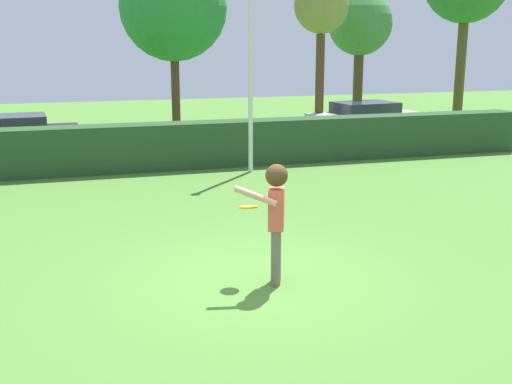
% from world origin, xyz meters
% --- Properties ---
extents(ground_plane, '(60.00, 60.00, 0.00)m').
position_xyz_m(ground_plane, '(0.00, 0.00, 0.00)').
color(ground_plane, '#508433').
extents(person, '(0.82, 0.53, 1.78)m').
position_xyz_m(person, '(0.23, -0.16, 1.12)').
color(person, '#6E635B').
rests_on(person, ground).
extents(frisbee, '(0.27, 0.27, 0.06)m').
position_xyz_m(frisbee, '(-0.08, 0.17, 1.10)').
color(frisbee, orange).
extents(lamppost, '(0.24, 0.24, 5.28)m').
position_xyz_m(lamppost, '(2.20, 7.75, 2.95)').
color(lamppost, silver).
rests_on(lamppost, ground).
extents(hedge_row, '(22.45, 0.90, 1.26)m').
position_xyz_m(hedge_row, '(0.00, 8.88, 0.63)').
color(hedge_row, '#294A27').
rests_on(hedge_row, ground).
extents(parked_car_black, '(4.30, 2.01, 1.25)m').
position_xyz_m(parked_car_black, '(-4.20, 12.24, 0.69)').
color(parked_car_black, black).
rests_on(parked_car_black, ground).
extents(parked_car_silver, '(4.37, 2.20, 1.25)m').
position_xyz_m(parked_car_silver, '(8.19, 12.98, 0.69)').
color(parked_car_silver, '#B7B7BC').
rests_on(parked_car_silver, ground).
extents(bare_elm_tree, '(1.98, 1.98, 5.68)m').
position_xyz_m(bare_elm_tree, '(6.60, 13.60, 4.56)').
color(bare_elm_tree, brown).
rests_on(bare_elm_tree, ground).
extents(willow_tree, '(2.62, 2.62, 5.48)m').
position_xyz_m(willow_tree, '(9.29, 15.94, 4.09)').
color(willow_tree, '#504322').
rests_on(willow_tree, ground).
extents(maple_tree, '(3.78, 3.78, 6.52)m').
position_xyz_m(maple_tree, '(1.38, 14.53, 4.61)').
color(maple_tree, brown).
rests_on(maple_tree, ground).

